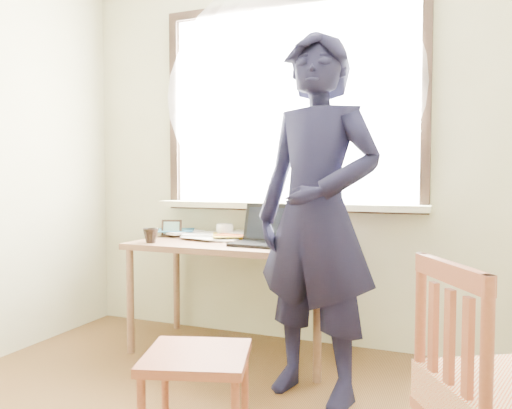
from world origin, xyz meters
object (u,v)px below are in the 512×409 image
at_px(laptop, 266,235).
at_px(mug_white, 225,231).
at_px(desk, 236,254).
at_px(person, 317,217).
at_px(work_chair, 197,368).
at_px(mug_dark, 151,236).
at_px(side_chair, 501,406).

xyz_separation_m(laptop, mug_white, (-0.40, 0.24, -0.01)).
xyz_separation_m(desk, person, (0.65, -0.44, 0.29)).
relative_size(work_chair, person, 0.27).
height_order(desk, work_chair, desk).
relative_size(desk, mug_dark, 13.17).
height_order(mug_dark, person, person).
height_order(work_chair, side_chair, side_chair).
bearing_deg(person, mug_dark, -176.97).
height_order(desk, laptop, laptop).
height_order(mug_dark, side_chair, side_chair).
bearing_deg(person, mug_white, 155.86).
relative_size(mug_white, work_chair, 0.24).
bearing_deg(work_chair, desk, 106.63).
distance_m(mug_white, person, 1.07).
xyz_separation_m(side_chair, person, (-0.78, 0.88, 0.46)).
height_order(mug_white, work_chair, mug_white).
relative_size(desk, side_chair, 1.49).
relative_size(desk, work_chair, 2.61).
relative_size(laptop, work_chair, 0.75).
relative_size(mug_white, side_chair, 0.14).
bearing_deg(side_chair, mug_white, 136.30).
relative_size(laptop, person, 0.21).
bearing_deg(mug_dark, work_chair, -48.10).
bearing_deg(mug_white, side_chair, -43.70).
height_order(desk, mug_dark, mug_dark).
distance_m(desk, person, 0.84).
distance_m(desk, work_chair, 1.23).
relative_size(work_chair, side_chair, 0.57).
height_order(laptop, mug_white, laptop).
relative_size(laptop, mug_white, 3.15).
bearing_deg(mug_dark, mug_white, 53.83).
bearing_deg(mug_dark, person, -11.20).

